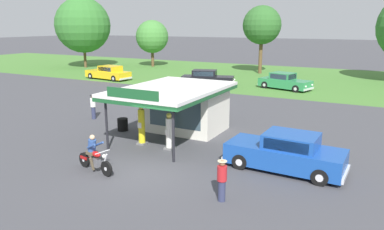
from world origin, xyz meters
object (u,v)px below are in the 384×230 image
Objects in this scene: parked_car_back_row_far_left at (284,82)px; bystander_admiring_sedan at (93,106)px; spare_tire_stack at (123,124)px; featured_classic_sedan at (286,153)px; motorcycle_with_rider at (94,156)px; parked_car_second_row_spare at (207,79)px; gas_pump_nearside at (142,126)px; gas_pump_offside at (169,133)px; bystander_standing_back_lot at (222,180)px; parked_car_back_row_centre_right at (108,73)px.

bystander_admiring_sedan is (-8.10, -17.06, 0.15)m from parked_car_back_row_far_left.
featured_classic_sedan is at bearing -8.92° from spare_tire_stack.
spare_tire_stack is at bearing 117.11° from motorcycle_with_rider.
motorcycle_with_rider reaches higher than parked_car_back_row_far_left.
parked_car_second_row_spare is 3.47× the size of bystander_admiring_sedan.
parked_car_second_row_spare is 1.05× the size of parked_car_back_row_far_left.
featured_classic_sedan is (7.31, 0.01, -0.22)m from gas_pump_nearside.
spare_tire_stack is at bearing 159.26° from gas_pump_offside.
bystander_standing_back_lot is at bearing -40.88° from gas_pump_offside.
gas_pump_nearside is 23.88m from parked_car_back_row_centre_right.
gas_pump_offside is at bearing -0.01° from gas_pump_nearside.
bystander_standing_back_lot is at bearing -32.30° from gas_pump_nearside.
gas_pump_nearside is at bearing -32.30° from spare_tire_stack.
spare_tire_stack is (-4.08, 1.54, -0.47)m from gas_pump_offside.
parked_car_second_row_spare is 3.71× the size of bystander_standing_back_lot.
parked_car_back_row_centre_right is at bearing 137.27° from bystander_standing_back_lot.
motorcycle_with_rider is at bearing -94.81° from parked_car_back_row_far_left.
gas_pump_offside reaches higher than bystander_admiring_sedan.
gas_pump_offside is at bearing -179.87° from featured_classic_sedan.
spare_tire_stack is (3.35, -1.27, -0.49)m from bystander_admiring_sedan.
gas_pump_offside is 19.89m from parked_car_back_row_far_left.
parked_car_second_row_spare reaches higher than parked_car_back_row_far_left.
gas_pump_nearside reaches higher than featured_classic_sedan.
parked_car_second_row_spare reaches higher than spare_tire_stack.
parked_car_second_row_spare is at bearing -166.65° from parked_car_back_row_far_left.
parked_car_second_row_spare is at bearing 124.07° from featured_classic_sedan.
featured_classic_sedan is 21.90m from parked_car_second_row_spare.
gas_pump_offside reaches higher than featured_classic_sedan.
motorcycle_with_rider is 22.61m from parked_car_second_row_spare.
parked_car_back_row_centre_right is (-23.95, 17.12, -0.05)m from featured_classic_sedan.
parked_car_back_row_far_left is 3.30× the size of bystander_admiring_sedan.
parked_car_back_row_centre_right is 3.60× the size of bystander_admiring_sedan.
gas_pump_nearside is at bearing 94.69° from motorcycle_with_rider.
bystander_standing_back_lot is 13.59m from bystander_admiring_sedan.
bystander_admiring_sedan is at bearing 150.72° from bystander_standing_back_lot.
bystander_admiring_sedan is (-5.79, 2.81, -0.11)m from gas_pump_nearside.
parked_car_back_row_far_left is at bearing 85.19° from motorcycle_with_rider.
bystander_standing_back_lot is at bearing -29.28° from bystander_admiring_sedan.
parked_car_back_row_centre_right is 19.15m from parked_car_back_row_far_left.
parked_car_second_row_spare is at bearing 4.97° from parked_car_back_row_centre_right.
featured_classic_sedan is at bearing 0.13° from gas_pump_offside.
parked_car_back_row_centre_right is at bearing 136.84° from gas_pump_offside.
gas_pump_offside is at bearing -43.16° from parked_car_back_row_centre_right.
featured_classic_sedan is at bearing -35.56° from parked_car_back_row_centre_right.
parked_car_back_row_far_left reaches higher than parked_car_back_row_centre_right.
gas_pump_nearside is at bearing -179.90° from featured_classic_sedan.
parked_car_second_row_spare is at bearing 103.48° from motorcycle_with_rider.
gas_pump_nearside reaches higher than motorcycle_with_rider.
gas_pump_nearside reaches higher than parked_car_back_row_far_left.
spare_tire_stack is at bearing -47.68° from parked_car_back_row_centre_right.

